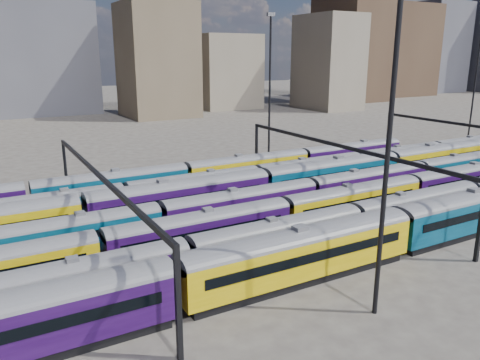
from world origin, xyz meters
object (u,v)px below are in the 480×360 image
rake_0 (398,225)px  rake_2 (353,197)px  mast_2 (390,130)px  rake_1 (188,253)px

rake_0 → rake_2: bearing=70.6°
rake_0 → rake_2: size_ratio=1.00×
rake_0 → mast_2: (-9.73, -7.00, 11.00)m
rake_1 → rake_2: rake_2 is taller
rake_2 → rake_0: bearing=-109.4°
rake_0 → rake_1: bearing=165.9°
rake_2 → mast_2: mast_2 is taller
rake_1 → mast_2: bearing=-49.8°
rake_1 → rake_2: bearing=12.1°
rake_1 → rake_2: size_ratio=0.82×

